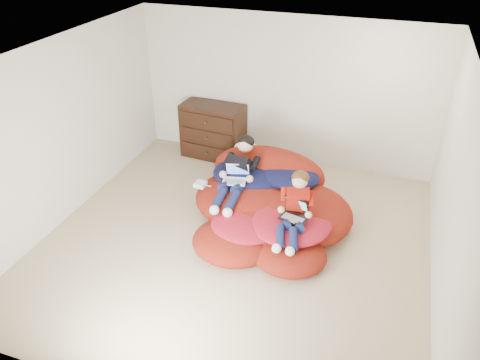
# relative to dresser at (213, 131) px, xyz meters

# --- Properties ---
(room_shell) EXTENTS (5.10, 5.10, 2.77)m
(room_shell) POSITION_rel_dresser_xyz_m (1.20, -2.22, -0.26)
(room_shell) COLOR tan
(room_shell) RESTS_ON ground
(dresser) EXTENTS (1.11, 0.64, 0.96)m
(dresser) POSITION_rel_dresser_xyz_m (0.00, 0.00, 0.00)
(dresser) COLOR black
(dresser) RESTS_ON ground
(beanbag_pile) EXTENTS (2.31, 2.37, 0.87)m
(beanbag_pile) POSITION_rel_dresser_xyz_m (1.47, -1.58, -0.22)
(beanbag_pile) COLOR maroon
(beanbag_pile) RESTS_ON ground
(cream_pillow) EXTENTS (0.42, 0.27, 0.27)m
(cream_pillow) POSITION_rel_dresser_xyz_m (0.87, -0.74, 0.14)
(cream_pillow) COLOR beige
(cream_pillow) RESTS_ON beanbag_pile
(older_boy) EXTENTS (0.37, 1.23, 0.71)m
(older_boy) POSITION_rel_dresser_xyz_m (0.98, -1.47, 0.19)
(older_boy) COLOR black
(older_boy) RESTS_ON beanbag_pile
(younger_boy) EXTENTS (0.38, 0.93, 0.73)m
(younger_boy) POSITION_rel_dresser_xyz_m (1.95, -2.07, 0.16)
(younger_boy) COLOR #9C190D
(younger_boy) RESTS_ON beanbag_pile
(laptop_white) EXTENTS (0.36, 0.38, 0.22)m
(laptop_white) POSITION_rel_dresser_xyz_m (0.98, -1.58, 0.15)
(laptop_white) COLOR white
(laptop_white) RESTS_ON older_boy
(laptop_black) EXTENTS (0.37, 0.40, 0.23)m
(laptop_black) POSITION_rel_dresser_xyz_m (1.95, -2.07, 0.08)
(laptop_black) COLOR black
(laptop_black) RESTS_ON younger_boy
(power_adapter) EXTENTS (0.17, 0.17, 0.06)m
(power_adapter) POSITION_rel_dresser_xyz_m (0.46, -1.64, -0.06)
(power_adapter) COLOR white
(power_adapter) RESTS_ON beanbag_pile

